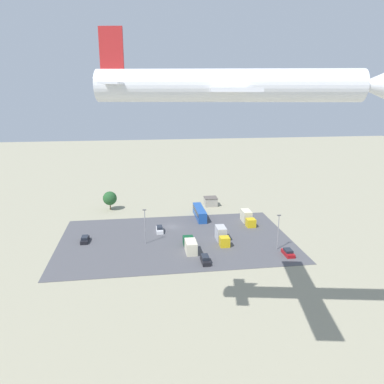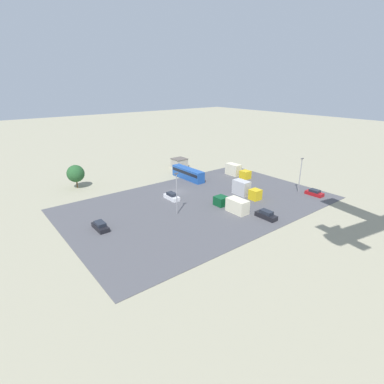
# 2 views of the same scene
# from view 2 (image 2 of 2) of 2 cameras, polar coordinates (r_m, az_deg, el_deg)

# --- Properties ---
(ground_plane) EXTENTS (400.00, 400.00, 0.00)m
(ground_plane) POSITION_cam_2_polar(r_m,az_deg,el_deg) (74.47, -3.09, -0.00)
(ground_plane) COLOR gray
(parking_lot_surface) EXTENTS (58.25, 36.79, 0.08)m
(parking_lot_surface) POSITION_cam_2_polar(r_m,az_deg,el_deg) (67.27, 1.72, -2.20)
(parking_lot_surface) COLOR #4C4C51
(parking_lot_surface) RESTS_ON ground
(shed_building) EXTENTS (4.25, 4.17, 2.85)m
(shed_building) POSITION_cam_2_polar(r_m,az_deg,el_deg) (96.36, -2.43, 5.58)
(shed_building) COLOR #9E998E
(shed_building) RESTS_ON ground
(bus) EXTENTS (2.48, 11.69, 3.05)m
(bus) POSITION_cam_2_polar(r_m,az_deg,el_deg) (83.92, -0.77, 3.60)
(bus) COLOR #1E4C9E
(bus) RESTS_ON ground
(parked_car_0) EXTENTS (1.77, 4.35, 1.59)m
(parked_car_0) POSITION_cam_2_polar(r_m,az_deg,el_deg) (69.51, -3.88, -0.86)
(parked_car_0) COLOR silver
(parked_car_0) RESTS_ON ground
(parked_car_1) EXTENTS (1.88, 4.15, 1.41)m
(parked_car_1) POSITION_cam_2_polar(r_m,az_deg,el_deg) (77.68, 22.29, -0.15)
(parked_car_1) COLOR maroon
(parked_car_1) RESTS_ON ground
(parked_car_2) EXTENTS (1.73, 4.52, 1.65)m
(parked_car_2) POSITION_cam_2_polar(r_m,az_deg,el_deg) (61.56, 13.94, -4.28)
(parked_car_2) COLOR black
(parked_car_2) RESTS_ON ground
(parked_car_3) EXTENTS (1.81, 4.37, 1.46)m
(parked_car_3) POSITION_cam_2_polar(r_m,az_deg,el_deg) (57.99, -17.06, -6.25)
(parked_car_3) COLOR black
(parked_car_3) RESTS_ON ground
(parked_truck_0) EXTENTS (2.32, 7.55, 3.44)m
(parked_truck_0) POSITION_cam_2_polar(r_m,az_deg,el_deg) (72.34, 10.09, 0.48)
(parked_truck_0) COLOR gold
(parked_truck_0) RESTS_ON ground
(parked_truck_1) EXTENTS (2.42, 8.17, 3.25)m
(parked_truck_1) POSITION_cam_2_polar(r_m,az_deg,el_deg) (87.76, 8.49, 4.01)
(parked_truck_1) COLOR gold
(parked_truck_1) RESTS_ON ground
(parked_truck_2) EXTENTS (2.50, 8.51, 2.87)m
(parked_truck_2) POSITION_cam_2_polar(r_m,az_deg,el_deg) (63.77, 7.74, -2.36)
(parked_truck_2) COLOR #0C4723
(parked_truck_2) RESTS_ON ground
(tree_near_shed) EXTENTS (4.37, 4.37, 6.04)m
(tree_near_shed) POSITION_cam_2_polar(r_m,az_deg,el_deg) (81.67, -21.29, 3.28)
(tree_near_shed) COLOR brown
(tree_near_shed) RESTS_ON ground
(light_pole_lot_centre) EXTENTS (0.90, 0.28, 8.62)m
(light_pole_lot_centre) POSITION_cam_2_polar(r_m,az_deg,el_deg) (77.09, 19.93, 3.27)
(light_pole_lot_centre) COLOR gray
(light_pole_lot_centre) RESTS_ON ground
(light_pole_lot_edge) EXTENTS (0.90, 0.28, 8.84)m
(light_pole_lot_edge) POSITION_cam_2_polar(r_m,az_deg,el_deg) (60.09, -2.94, -0.00)
(light_pole_lot_edge) COLOR gray
(light_pole_lot_edge) RESTS_ON ground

